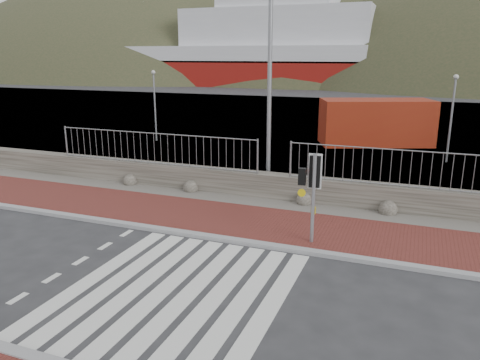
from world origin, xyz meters
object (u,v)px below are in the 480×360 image
at_px(ferry, 240,52).
at_px(traffic_signal_far, 313,180).
at_px(shipping_container, 376,122).
at_px(streetlight, 274,52).

relative_size(ferry, traffic_signal_far, 19.84).
distance_m(ferry, shipping_container, 55.63).
bearing_deg(ferry, shipping_container, -60.93).
height_order(traffic_signal_far, shipping_container, shipping_container).
xyz_separation_m(traffic_signal_far, shipping_container, (0.17, 15.78, -0.55)).
bearing_deg(traffic_signal_far, shipping_container, -95.07).
xyz_separation_m(ferry, traffic_signal_far, (26.79, -64.27, -3.54)).
relative_size(ferry, streetlight, 5.55).
bearing_deg(shipping_container, streetlight, -124.45).
bearing_deg(ferry, streetlight, -67.89).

